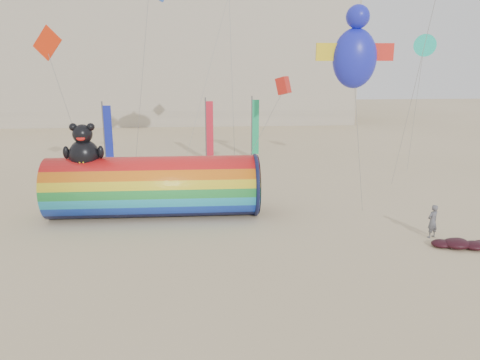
{
  "coord_description": "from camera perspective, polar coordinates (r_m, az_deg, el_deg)",
  "views": [
    {
      "loc": [
        -1.11,
        -20.16,
        7.9
      ],
      "look_at": [
        0.5,
        1.5,
        2.4
      ],
      "focal_mm": 35.0,
      "sensor_mm": 36.0,
      "label": 1
    }
  ],
  "objects": [
    {
      "name": "hotel_building",
      "position": [
        67.04,
        -14.14,
        15.87
      ],
      "size": [
        60.4,
        15.4,
        20.6
      ],
      "color": "#B7AD99",
      "rests_on": "ground"
    },
    {
      "name": "kite_handler",
      "position": [
        23.3,
        22.42,
        -4.68
      ],
      "size": [
        0.68,
        0.58,
        1.57
      ],
      "primitive_type": "imported",
      "rotation": [
        0.0,
        0.0,
        3.56
      ],
      "color": "#56565D",
      "rests_on": "ground"
    },
    {
      "name": "festival_banners",
      "position": [
        36.84,
        -5.65,
        5.94
      ],
      "size": [
        11.74,
        4.48,
        5.2
      ],
      "color": "#59595E",
      "rests_on": "ground"
    },
    {
      "name": "fabric_bundle",
      "position": [
        22.79,
        25.31,
        -7.04
      ],
      "size": [
        2.62,
        1.35,
        0.41
      ],
      "color": "#3D0B16",
      "rests_on": "ground"
    },
    {
      "name": "windsock_assembly",
      "position": [
        24.77,
        -10.49,
        -0.61
      ],
      "size": [
        10.87,
        3.31,
        5.01
      ],
      "color": "red",
      "rests_on": "ground"
    },
    {
      "name": "ground",
      "position": [
        21.68,
        -1.03,
        -7.16
      ],
      "size": [
        160.0,
        160.0,
        0.0
      ],
      "primitive_type": "plane",
      "color": "#CCB58C",
      "rests_on": "ground"
    }
  ]
}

